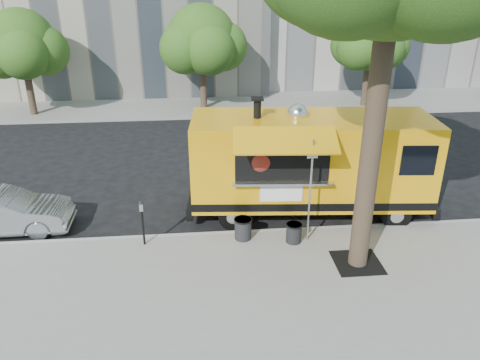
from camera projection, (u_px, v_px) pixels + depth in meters
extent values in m
plane|color=black|center=(246.00, 220.00, 14.56)|extent=(120.00, 120.00, 0.00)
cube|color=gray|center=(265.00, 301.00, 10.89)|extent=(60.00, 6.00, 0.15)
cube|color=#999993|center=(250.00, 233.00, 13.68)|extent=(60.00, 0.14, 0.16)
cube|color=gray|center=(221.00, 105.00, 26.79)|extent=(60.00, 5.00, 0.15)
cylinder|color=#33261C|center=(372.00, 145.00, 10.85)|extent=(0.48, 0.48, 6.50)
cube|color=black|center=(357.00, 262.00, 12.18)|extent=(1.20, 1.20, 0.02)
cylinder|color=#33261C|center=(30.00, 90.00, 24.27)|extent=(0.36, 0.36, 2.60)
sphere|color=#234D14|center=(21.00, 43.00, 23.31)|extent=(3.42, 3.42, 3.42)
cylinder|color=#33261C|center=(203.00, 84.00, 25.41)|extent=(0.36, 0.36, 2.60)
sphere|color=#234D14|center=(202.00, 39.00, 24.43)|extent=(3.60, 3.60, 3.60)
cylinder|color=#33261C|center=(366.00, 82.00, 25.92)|extent=(0.36, 0.36, 2.60)
sphere|color=#234D14|center=(371.00, 39.00, 24.98)|extent=(3.24, 3.24, 3.24)
cylinder|color=silver|center=(310.00, 192.00, 12.61)|extent=(0.06, 0.06, 3.00)
cube|color=white|center=(313.00, 152.00, 12.14)|extent=(0.28, 0.02, 0.35)
cylinder|color=black|center=(143.00, 228.00, 12.79)|extent=(0.06, 0.06, 1.05)
cube|color=silver|center=(141.00, 207.00, 12.54)|extent=(0.10, 0.08, 0.22)
sphere|color=black|center=(141.00, 203.00, 12.48)|extent=(0.11, 0.11, 0.11)
cube|color=#F5A80C|center=(311.00, 159.00, 14.29)|extent=(7.35, 3.01, 2.59)
cube|color=black|center=(308.00, 190.00, 14.72)|extent=(7.37, 3.03, 0.24)
cube|color=black|center=(423.00, 198.00, 14.89)|extent=(0.37, 2.31, 0.33)
cube|color=black|center=(193.00, 199.00, 14.80)|extent=(0.37, 2.31, 0.33)
cube|color=black|center=(430.00, 145.00, 14.16)|extent=(0.21, 1.94, 1.05)
cylinder|color=black|center=(396.00, 215.00, 13.97)|extent=(0.91, 0.38, 0.88)
cylinder|color=black|center=(377.00, 186.00, 15.82)|extent=(0.91, 0.38, 0.88)
cylinder|color=black|center=(233.00, 216.00, 13.91)|extent=(0.91, 0.38, 0.88)
cylinder|color=black|center=(233.00, 187.00, 15.76)|extent=(0.91, 0.38, 0.88)
cube|color=black|center=(282.00, 160.00, 13.05)|extent=(2.65, 0.40, 1.16)
cube|color=silver|center=(282.00, 183.00, 13.16)|extent=(2.87, 0.58, 0.06)
cube|color=#F5A80C|center=(285.00, 140.00, 12.21)|extent=(2.82, 1.26, 0.46)
cube|color=white|center=(281.00, 193.00, 13.38)|extent=(1.21, 0.14, 0.55)
cylinder|color=black|center=(257.00, 109.00, 13.63)|extent=(0.22, 0.22, 0.61)
sphere|color=silver|center=(297.00, 114.00, 13.93)|extent=(0.62, 0.62, 0.62)
sphere|color=maroon|center=(260.00, 158.00, 13.33)|extent=(0.93, 0.93, 0.93)
cylinder|color=#FF590C|center=(260.00, 165.00, 13.18)|extent=(0.38, 0.16, 0.38)
imported|color=#9D9FA4|center=(2.00, 212.00, 13.67)|extent=(3.93, 1.40, 1.29)
cylinder|color=black|center=(294.00, 233.00, 13.01)|extent=(0.43, 0.43, 0.56)
cylinder|color=black|center=(294.00, 225.00, 12.91)|extent=(0.46, 0.46, 0.04)
cylinder|color=black|center=(243.00, 229.00, 13.17)|extent=(0.47, 0.47, 0.62)
cylinder|color=black|center=(243.00, 220.00, 13.05)|extent=(0.51, 0.51, 0.04)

